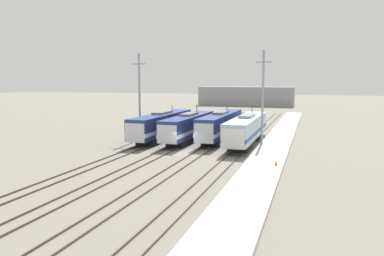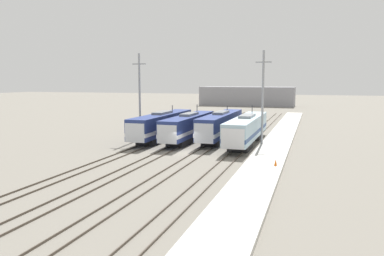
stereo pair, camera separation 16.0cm
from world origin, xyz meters
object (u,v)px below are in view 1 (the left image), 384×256
locomotive_far_right (246,129)px  traffic_cone (276,162)px  locomotive_center_left (188,127)px  catenary_tower_right (263,97)px  locomotive_far_left (161,125)px  locomotive_center_right (220,126)px  catenary_tower_left (139,96)px

locomotive_far_right → traffic_cone: 15.11m
locomotive_center_left → locomotive_far_right: (8.71, -0.02, 0.01)m
traffic_cone → locomotive_far_right: bearing=111.2°
locomotive_far_right → catenary_tower_right: (2.30, -0.98, 4.54)m
catenary_tower_right → traffic_cone: (3.13, -13.04, -5.98)m
locomotive_center_left → locomotive_far_left: bearing=176.4°
locomotive_center_left → traffic_cone: (14.14, -14.05, -1.43)m
locomotive_far_left → catenary_tower_right: size_ratio=1.47×
locomotive_far_right → traffic_cone: (5.43, -14.03, -1.44)m
locomotive_far_left → locomotive_center_left: size_ratio=1.06×
locomotive_far_right → traffic_cone: bearing=-68.8°
locomotive_far_left → locomotive_center_left: 4.36m
locomotive_center_right → locomotive_far_left: bearing=-167.2°
locomotive_far_right → traffic_cone: locomotive_far_right is taller
locomotive_far_left → catenary_tower_left: (-2.95, -1.28, 4.50)m
catenary_tower_left → locomotive_center_right: bearing=15.6°
locomotive_center_right → catenary_tower_left: (-11.66, -3.26, 4.46)m
locomotive_center_left → catenary_tower_left: bearing=-172.1°
locomotive_far_right → catenary_tower_left: size_ratio=1.53×
locomotive_far_right → catenary_tower_left: 16.68m
locomotive_far_left → traffic_cone: 23.44m
catenary_tower_left → catenary_tower_right: size_ratio=1.00×
catenary_tower_right → traffic_cone: catenary_tower_right is taller
locomotive_far_left → catenary_tower_right: (15.37, -1.28, 4.50)m
locomotive_far_left → locomotive_far_right: locomotive_far_right is taller
locomotive_center_right → locomotive_far_right: (4.36, -2.27, -0.08)m
locomotive_far_left → catenary_tower_right: catenary_tower_right is taller
locomotive_center_left → catenary_tower_left: (-7.31, -1.01, 4.55)m
locomotive_center_left → locomotive_far_right: locomotive_far_right is taller
locomotive_far_left → catenary_tower_right: 16.06m
catenary_tower_left → traffic_cone: catenary_tower_left is taller
locomotive_far_left → locomotive_far_right: size_ratio=0.96×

